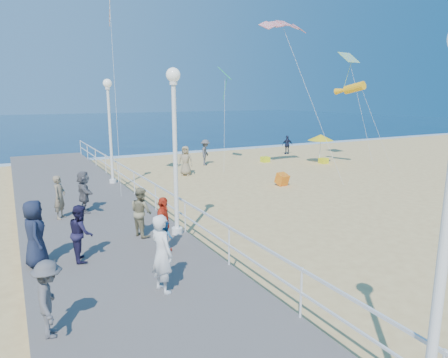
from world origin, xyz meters
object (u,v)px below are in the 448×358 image
spectator_5 (84,192)px  beach_walker_c (186,161)px  spectator_1 (141,212)px  beach_chair_right (265,159)px  lamp_post_far (110,120)px  box_kite (282,180)px  spectator_6 (60,197)px  beach_chair_left (324,161)px  beach_walker_a (205,152)px  spectator_7 (81,233)px  woman_holding_toddler (162,254)px  spectator_4 (35,233)px  beach_walker_b (287,145)px  lamp_post_mid (175,135)px  spectator_3 (163,225)px  spectator_2 (49,299)px  beach_umbrella (321,137)px  toddler_held (165,237)px

spectator_5 → beach_walker_c: size_ratio=0.89×
spectator_1 → beach_chair_right: 18.35m
lamp_post_far → box_kite: size_ratio=8.87×
spectator_6 → beach_chair_left: spectator_6 is taller
beach_walker_a → spectator_7: bearing=-179.2°
woman_holding_toddler → spectator_5: size_ratio=1.13×
woman_holding_toddler → spectator_4: size_ratio=1.03×
beach_walker_b → lamp_post_mid: bearing=58.2°
lamp_post_mid → spectator_6: lamp_post_mid is taller
lamp_post_far → spectator_7: (-3.12, -9.78, -2.47)m
lamp_post_far → woman_holding_toddler: 12.91m
lamp_post_mid → woman_holding_toddler: 4.63m
lamp_post_far → beach_chair_right: (12.29, 3.91, -3.46)m
lamp_post_mid → spectator_7: (-3.12, -0.78, -2.47)m
spectator_6 → spectator_7: (0.05, -4.43, -0.02)m
box_kite → beach_chair_right: box_kite is taller
spectator_3 → spectator_5: bearing=47.1°
spectator_7 → beach_walker_a: (10.82, 14.54, -0.26)m
lamp_post_mid → spectator_2: size_ratio=3.55×
beach_walker_a → beach_chair_right: (4.58, -0.86, -0.73)m
spectator_2 → beach_umbrella: (19.77, 14.77, 0.76)m
box_kite → beach_chair_left: box_kite is taller
spectator_3 → spectator_5: size_ratio=1.01×
spectator_6 → beach_umbrella: beach_umbrella is taller
spectator_4 → beach_walker_a: bearing=-38.4°
beach_walker_b → beach_walker_c: (-11.35, -4.54, 0.13)m
spectator_3 → spectator_4: bearing=110.7°
beach_walker_a → beach_walker_b: 8.80m
toddler_held → spectator_4: spectator_4 is taller
spectator_2 → box_kite: 16.16m
woman_holding_toddler → spectator_5: 7.62m
beach_walker_b → beach_chair_left: beach_walker_b is taller
beach_walker_a → beach_walker_b: (8.62, 1.76, -0.13)m
lamp_post_far → beach_chair_left: bearing=4.7°
spectator_4 → spectator_5: (2.01, 4.64, -0.08)m
beach_umbrella → spectator_3: bearing=-144.2°
spectator_2 → beach_umbrella: size_ratio=0.70×
beach_chair_left → box_kite: bearing=-147.3°
beach_umbrella → beach_chair_left: beach_umbrella is taller
toddler_held → beach_walker_b: bearing=-58.3°
spectator_2 → beach_chair_right: bearing=-37.0°
beach_walker_a → box_kite: beach_walker_a is taller
spectator_1 → spectator_6: size_ratio=0.99×
spectator_4 → beach_chair_left: 22.78m
spectator_7 → box_kite: size_ratio=2.62×
lamp_post_mid → beach_walker_b: (16.33, 15.52, -2.86)m
spectator_4 → beach_chair_left: size_ratio=3.29×
beach_umbrella → beach_walker_a: bearing=157.5°
spectator_3 → beach_walker_c: 13.71m
box_kite → spectator_1: bearing=-156.7°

